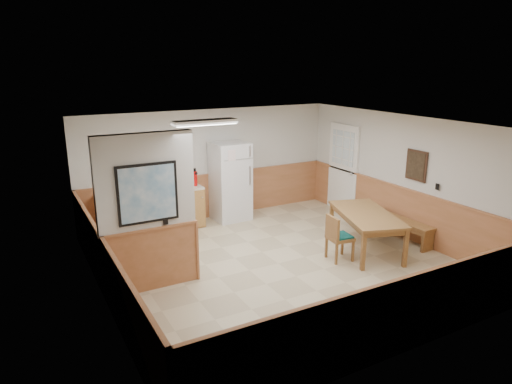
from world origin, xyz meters
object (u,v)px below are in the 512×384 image
dining_chair (336,235)px  fire_extinguisher (195,178)px  dining_bench (400,224)px  soap_bottle (117,190)px  dining_table (366,218)px  refrigerator (230,181)px

dining_chair → fire_extinguisher: (-1.52, 3.01, 0.58)m
dining_bench → soap_bottle: (-4.94, 2.91, 0.66)m
dining_table → dining_chair: 0.81m
soap_bottle → dining_table: bearing=-36.9°
dining_table → fire_extinguisher: bearing=147.3°
dining_table → fire_extinguisher: (-2.30, 2.91, 0.41)m
refrigerator → dining_bench: size_ratio=1.19×
soap_bottle → refrigerator: bearing=-1.6°
dining_chair → soap_bottle: soap_bottle is taller
refrigerator → soap_bottle: bearing=176.6°
refrigerator → fire_extinguisher: size_ratio=4.58×
dining_table → dining_chair: size_ratio=2.35×
dining_table → dining_chair: (-0.79, -0.10, -0.16)m
refrigerator → soap_bottle: (-2.50, 0.07, 0.11)m
refrigerator → dining_bench: 3.79m
dining_table → dining_bench: dining_table is taller
dining_chair → refrigerator: bearing=108.9°
dining_chair → fire_extinguisher: 3.42m
dining_bench → dining_chair: 1.79m
refrigerator → fire_extinguisher: 0.87m
dining_bench → dining_chair: dining_chair is taller
dining_bench → dining_chair: size_ratio=1.76×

